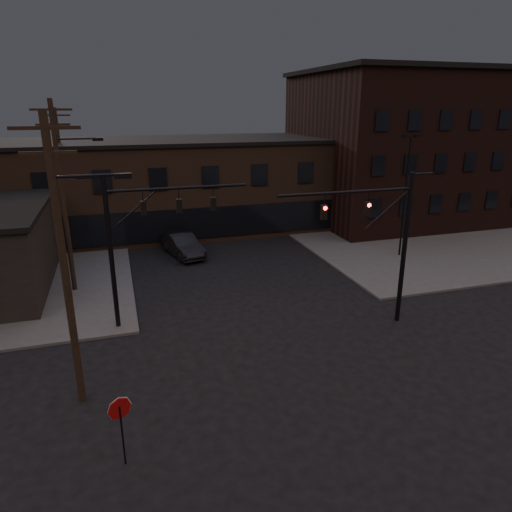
{
  "coord_description": "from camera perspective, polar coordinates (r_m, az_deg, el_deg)",
  "views": [
    {
      "loc": [
        -7.49,
        -14.71,
        11.06
      ],
      "look_at": [
        -0.68,
        7.27,
        3.5
      ],
      "focal_mm": 32.0,
      "sensor_mm": 36.0,
      "label": 1
    }
  ],
  "objects": [
    {
      "name": "parked_car_lot_a",
      "position": [
        44.62,
        18.72,
        4.2
      ],
      "size": [
        5.4,
        3.52,
        1.71
      ],
      "primitive_type": "imported",
      "rotation": [
        0.0,
        0.0,
        1.9
      ],
      "color": "black",
      "rests_on": "sidewalk_ne"
    },
    {
      "name": "ground",
      "position": [
        19.87,
        8.42,
        -15.86
      ],
      "size": [
        140.0,
        140.0,
        0.0
      ],
      "primitive_type": "plane",
      "color": "black",
      "rests_on": "ground"
    },
    {
      "name": "utility_pole_mid",
      "position": [
        29.28,
        -22.92,
        7.06
      ],
      "size": [
        3.7,
        0.28,
        11.5
      ],
      "color": "black",
      "rests_on": "ground"
    },
    {
      "name": "car_crossing",
      "position": [
        35.73,
        -9.17,
        1.36
      ],
      "size": [
        2.99,
        5.51,
        1.72
      ],
      "primitive_type": "imported",
      "rotation": [
        0.0,
        0.0,
        0.24
      ],
      "color": "black",
      "rests_on": "ground"
    },
    {
      "name": "sidewalk_ne",
      "position": [
        48.35,
        21.01,
        3.84
      ],
      "size": [
        30.0,
        30.0,
        0.15
      ],
      "primitive_type": "cube",
      "color": "#474744",
      "rests_on": "ground"
    },
    {
      "name": "stop_sign",
      "position": [
        15.72,
        -16.6,
        -18.58
      ],
      "size": [
        0.72,
        0.33,
        2.48
      ],
      "color": "black",
      "rests_on": "ground"
    },
    {
      "name": "building_right",
      "position": [
        50.43,
        19.11,
        12.61
      ],
      "size": [
        22.0,
        16.0,
        14.0
      ],
      "primitive_type": "cube",
      "color": "black",
      "rests_on": "ground"
    },
    {
      "name": "traffic_signal_near",
      "position": [
        23.91,
        16.0,
        2.62
      ],
      "size": [
        7.12,
        0.24,
        8.0
      ],
      "color": "black",
      "rests_on": "ground"
    },
    {
      "name": "building_row",
      "position": [
        43.93,
        -7.27,
        8.8
      ],
      "size": [
        40.0,
        12.0,
        8.0
      ],
      "primitive_type": "cube",
      "color": "#473226",
      "rests_on": "ground"
    },
    {
      "name": "utility_pole_far",
      "position": [
        41.24,
        -22.98,
        9.43
      ],
      "size": [
        2.2,
        0.28,
        11.0
      ],
      "color": "black",
      "rests_on": "ground"
    },
    {
      "name": "lot_light_a",
      "position": [
        35.7,
        18.26,
        8.35
      ],
      "size": [
        1.5,
        0.28,
        9.14
      ],
      "color": "black",
      "rests_on": "ground"
    },
    {
      "name": "traffic_signal_far",
      "position": [
        23.51,
        -14.77,
        2.67
      ],
      "size": [
        7.12,
        0.24,
        8.0
      ],
      "color": "black",
      "rests_on": "ground"
    },
    {
      "name": "utility_pole_near",
      "position": [
        17.6,
        -22.74,
        -0.42
      ],
      "size": [
        3.7,
        0.28,
        11.0
      ],
      "color": "black",
      "rests_on": "ground"
    },
    {
      "name": "parked_car_lot_b",
      "position": [
        48.6,
        18.73,
        4.98
      ],
      "size": [
        4.26,
        1.87,
        1.22
      ],
      "primitive_type": "imported",
      "rotation": [
        0.0,
        0.0,
        1.61
      ],
      "color": "#ACACAE",
      "rests_on": "sidewalk_ne"
    },
    {
      "name": "lot_light_b",
      "position": [
        43.23,
        21.06,
        9.62
      ],
      "size": [
        1.5,
        0.28,
        9.14
      ],
      "color": "black",
      "rests_on": "ground"
    }
  ]
}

